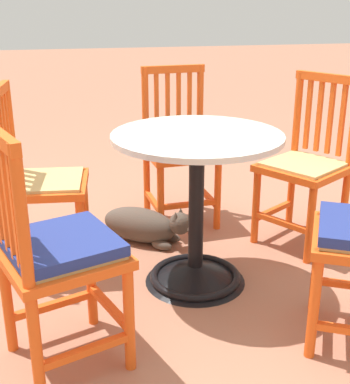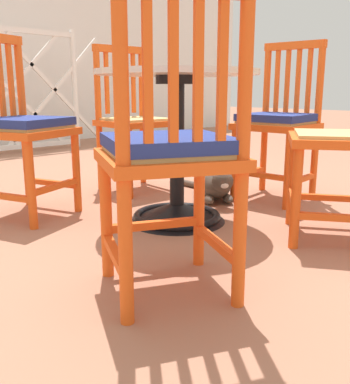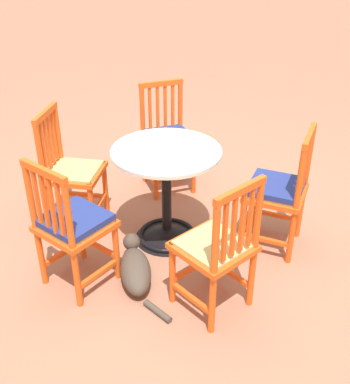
# 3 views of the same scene
# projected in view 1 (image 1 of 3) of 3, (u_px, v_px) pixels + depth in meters

# --- Properties ---
(ground_plane) EXTENTS (24.00, 24.00, 0.00)m
(ground_plane) POSITION_uv_depth(u_px,v_px,m) (182.00, 291.00, 2.48)
(ground_plane) COLOR #A36B51
(cafe_table) EXTENTS (0.76, 0.76, 0.73)m
(cafe_table) POSITION_uv_depth(u_px,v_px,m) (196.00, 227.00, 2.47)
(cafe_table) COLOR black
(cafe_table) RESTS_ON ground_plane
(orange_chair_facing_out) EXTENTS (0.44, 0.44, 0.91)m
(orange_chair_facing_out) POSITION_uv_depth(u_px,v_px,m) (39.00, 185.00, 2.57)
(orange_chair_facing_out) COLOR #EA5619
(orange_chair_facing_out) RESTS_ON ground_plane
(orange_chair_at_corner) EXTENTS (0.51, 0.51, 0.91)m
(orange_chair_at_corner) POSITION_uv_depth(u_px,v_px,m) (56.00, 254.00, 1.86)
(orange_chair_at_corner) COLOR #EA5619
(orange_chair_at_corner) RESTS_ON ground_plane
(orange_chair_by_planter) EXTENTS (0.55, 0.55, 0.91)m
(orange_chair_by_planter) POSITION_uv_depth(u_px,v_px,m) (306.00, 167.00, 2.84)
(orange_chair_by_planter) COLOR #EA5619
(orange_chair_by_planter) RESTS_ON ground_plane
(orange_chair_tucked_in) EXTENTS (0.43, 0.43, 0.91)m
(orange_chair_tucked_in) POSITION_uv_depth(u_px,v_px,m) (180.00, 149.00, 3.12)
(orange_chair_tucked_in) COLOR #EA5619
(orange_chair_tucked_in) RESTS_ON ground_plane
(tabby_cat) EXTENTS (0.43, 0.68, 0.23)m
(tabby_cat) POSITION_uv_depth(u_px,v_px,m) (145.00, 226.00, 2.95)
(tabby_cat) COLOR #4C4238
(tabby_cat) RESTS_ON ground_plane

